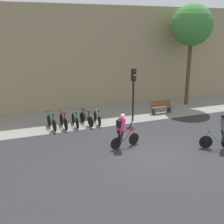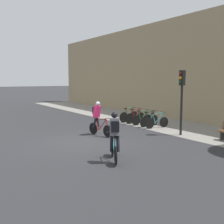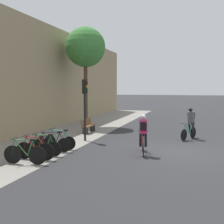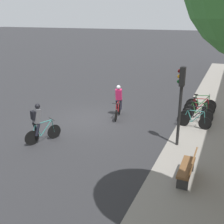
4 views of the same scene
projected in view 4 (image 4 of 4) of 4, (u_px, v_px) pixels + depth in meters
name	position (u px, v px, depth m)	size (l,w,h in m)	color
ground	(88.00, 119.00, 14.85)	(200.00, 200.00, 0.00)	#2B2B2D
kerb_strip	(224.00, 140.00, 12.32)	(44.00, 4.50, 0.01)	gray
cyclist_pink	(119.00, 100.00, 14.95)	(1.66, 0.57, 1.74)	black
cyclist_grey	(38.00, 122.00, 11.80)	(1.53, 0.80, 1.76)	black
parked_bike_0	(201.00, 104.00, 16.02)	(0.46, 1.68, 0.98)	black
parked_bike_1	(199.00, 108.00, 15.41)	(0.46, 1.66, 0.98)	black
parked_bike_2	(198.00, 112.00, 14.81)	(0.46, 1.59, 0.95)	black
parked_bike_3	(196.00, 116.00, 14.20)	(0.51, 1.67, 0.95)	black
parked_bike_4	(194.00, 120.00, 13.59)	(0.46, 1.67, 0.95)	black
traffic_light_pole	(181.00, 92.00, 11.16)	(0.26, 0.30, 3.31)	black
bench	(188.00, 167.00, 9.23)	(1.54, 0.44, 0.89)	brown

